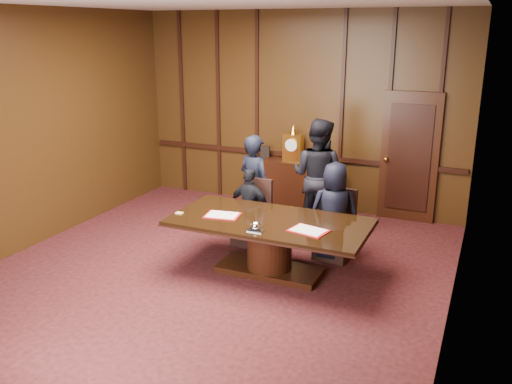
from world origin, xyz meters
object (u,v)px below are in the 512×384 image
(conference_table, at_px, (270,237))
(signatory_right, at_px, (334,212))
(witness_left, at_px, (255,187))
(signatory_left, at_px, (250,207))
(witness_right, at_px, (318,176))
(sideboard, at_px, (292,183))

(conference_table, xyz_separation_m, signatory_right, (0.65, 0.80, 0.20))
(witness_left, bearing_deg, signatory_left, 124.75)
(conference_table, distance_m, witness_left, 1.40)
(conference_table, xyz_separation_m, witness_right, (0.08, 1.80, 0.41))
(sideboard, height_order, conference_table, sideboard)
(witness_left, bearing_deg, signatory_right, -172.32)
(signatory_left, relative_size, witness_right, 0.65)
(witness_right, bearing_deg, witness_left, 47.01)
(witness_left, bearing_deg, witness_right, -119.68)
(signatory_left, height_order, signatory_right, signatory_right)
(signatory_left, bearing_deg, signatory_right, -175.75)
(witness_right, bearing_deg, signatory_left, 62.23)
(witness_left, distance_m, witness_right, 1.04)
(conference_table, bearing_deg, sideboard, 103.96)
(witness_left, bearing_deg, sideboard, -70.12)
(signatory_right, xyz_separation_m, witness_left, (-1.38, 0.35, 0.11))
(sideboard, distance_m, witness_right, 1.26)
(signatory_right, relative_size, witness_left, 0.87)
(signatory_left, bearing_deg, witness_right, -122.17)
(sideboard, bearing_deg, conference_table, -76.04)
(sideboard, bearing_deg, signatory_left, -89.30)
(signatory_right, bearing_deg, sideboard, -74.78)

